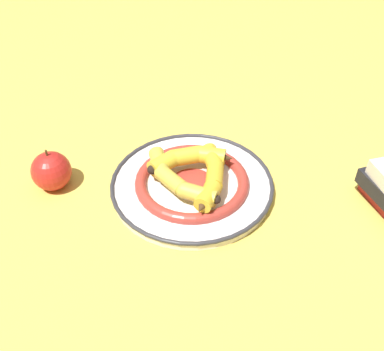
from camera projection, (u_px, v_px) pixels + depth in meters
ground_plane at (184, 189)px, 0.89m from camera, size 2.80×2.80×0.00m
decorative_bowl at (192, 184)px, 0.88m from camera, size 0.32×0.32×0.03m
banana_a at (175, 178)px, 0.84m from camera, size 0.20×0.08×0.03m
banana_b at (212, 178)px, 0.84m from camera, size 0.12×0.16×0.03m
banana_c at (189, 158)px, 0.88m from camera, size 0.12×0.15×0.03m
apple at (51, 171)px, 0.87m from camera, size 0.08×0.08×0.09m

